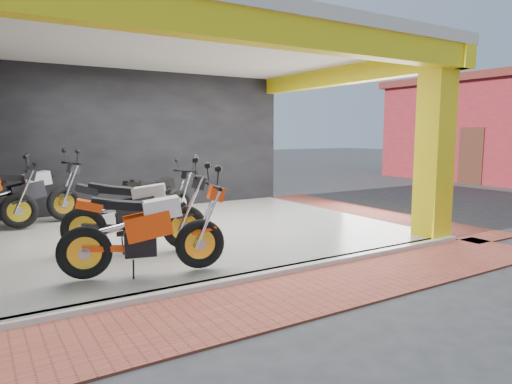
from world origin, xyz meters
The scene contains 16 objects.
ground centered at (0.00, 0.00, 0.00)m, with size 80.00×80.00×0.00m, color #2D2D30.
showroom_floor centered at (0.00, 2.00, 0.05)m, with size 8.00×6.00×0.10m, color silver.
showroom_ceiling centered at (0.00, 2.00, 3.60)m, with size 8.40×6.40×0.20m, color beige.
back_wall centered at (0.00, 5.10, 1.75)m, with size 8.20×0.20×3.50m, color black.
corner_column centered at (3.75, -0.75, 1.75)m, with size 0.50×0.50×3.50m, color yellow.
header_beam_front centered at (0.00, -1.00, 3.30)m, with size 8.40×0.30×0.40m, color yellow.
header_beam_right centered at (4.00, 2.00, 3.30)m, with size 0.30×6.40×0.40m, color yellow.
floor_kerb centered at (0.00, -1.02, 0.05)m, with size 8.00×0.20×0.10m, color silver.
paver_front centered at (0.00, -1.80, 0.01)m, with size 9.00×1.40×0.03m, color #994632.
paver_right centered at (4.80, 2.00, 0.01)m, with size 1.40×7.00×0.03m, color #994632.
moto_hero centered at (-0.83, -0.50, 0.80)m, with size 2.30×0.85×1.40m, color #FE420A, non-canonical shape.
moto_row_a centered at (-0.60, 0.59, 0.83)m, with size 2.39×0.89×1.46m, color black, non-canonical shape.
moto_row_b centered at (0.41, 3.21, 0.73)m, with size 2.05×0.76×1.25m, color black, non-canonical shape.
moto_row_c centered at (-2.71, 3.77, 0.81)m, with size 2.32×0.86×1.42m, color black, non-canonical shape.
moto_row_d centered at (-2.40, 5.14, 0.70)m, with size 1.97×0.73×1.21m, color black, non-canonical shape.
moto_row_e centered at (-1.81, 4.25, 0.84)m, with size 2.43×0.90×1.48m, color black, non-canonical shape.
Camera 1 is at (-3.41, -6.10, 1.98)m, focal length 32.00 mm.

